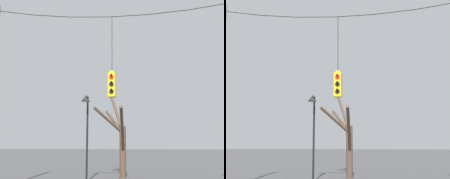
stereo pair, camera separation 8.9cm
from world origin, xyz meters
The scene contains 4 objects.
span_wire centered at (0.00, -0.19, 8.49)m, with size 13.41×0.03×0.73m.
traffic_light_over_intersection centered at (-0.80, -0.20, 4.94)m, with size 0.34×0.46×3.91m.
street_lamp centered at (-2.99, 4.15, 4.01)m, with size 0.54×0.92×5.18m.
bare_tree centered at (-1.18, 6.47, 2.63)m, with size 2.14×4.69×5.87m.
Camera 1 is at (0.91, -12.65, 2.27)m, focal length 45.00 mm.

